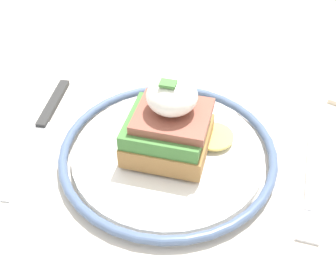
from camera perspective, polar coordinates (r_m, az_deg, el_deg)
The scene contains 5 objects.
dining_table at distance 0.58m, azimuth -0.15°, elevation -10.06°, with size 0.89×0.85×0.77m.
plate at distance 0.47m, azimuth -0.00°, elevation -2.46°, with size 0.24×0.24×0.02m.
sandwich at distance 0.44m, azimuth 0.24°, elevation 1.38°, with size 0.11×0.09×0.09m.
fork at distance 0.46m, azimuth 18.65°, elevation -6.89°, with size 0.02×0.15×0.00m.
knife at distance 0.53m, azimuth -16.63°, elevation 1.45°, with size 0.04×0.20×0.01m.
Camera 1 is at (-0.09, 0.34, 1.11)m, focal length 45.00 mm.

